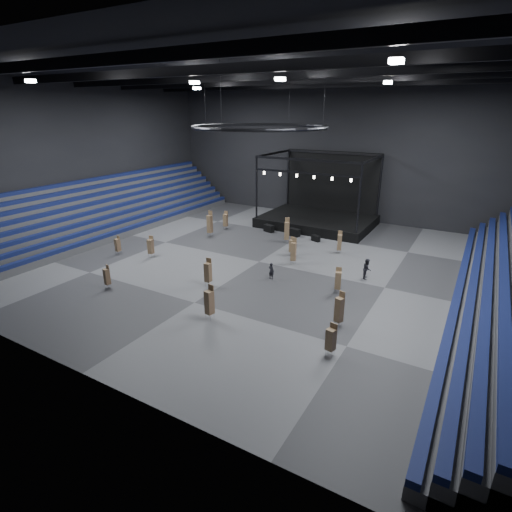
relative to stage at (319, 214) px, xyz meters
The scene contains 29 objects.
floor 16.30m from the stage, 90.00° to the right, with size 50.00×50.00×0.00m, color #525355.
ceiling 23.18m from the stage, 90.00° to the right, with size 50.00×42.00×0.20m, color black.
wall_back 8.93m from the stage, 90.00° to the left, with size 50.00×0.20×18.00m, color black.
wall_front 37.99m from the stage, 90.00° to the right, with size 50.00×0.20×18.00m, color black.
wall_left 30.75m from the stage, 147.00° to the right, with size 0.20×42.00×18.00m, color black.
bleachers_left 28.10m from the stage, 144.71° to the right, with size 7.20×40.00×6.40m.
stage is the anchor object (origin of this frame).
truss_ring 19.93m from the stage, 90.00° to the right, with size 12.30×12.30×5.15m.
roof_girders 22.62m from the stage, 90.00° to the right, with size 49.00×30.35×0.70m.
floodlights 25.28m from the stage, 90.00° to the right, with size 28.60×16.60×0.25m.
flight_case_left 7.76m from the stage, 122.57° to the right, with size 1.33×0.66×0.88m, color black.
flight_case_mid 6.61m from the stage, 95.49° to the right, with size 1.37×0.69×0.91m, color black.
flight_case_right 7.58m from the stage, 71.28° to the right, with size 1.04×0.52×0.69m, color black.
chair_stack_0 9.39m from the stage, 91.59° to the right, with size 0.67×0.67×2.97m.
chair_stack_1 29.40m from the stage, 106.21° to the right, with size 0.50×0.50×2.09m.
chair_stack_2 28.35m from the stage, 84.67° to the right, with size 0.64×0.64×2.70m.
chair_stack_3 11.50m from the stage, 57.85° to the right, with size 0.57×0.57×2.46m.
chair_stack_4 21.43m from the stage, 64.36° to the right, with size 0.62×0.62×2.27m.
chair_stack_5 25.94m from the stage, 122.66° to the right, with size 0.54×0.54×2.04m.
chair_stack_6 15.00m from the stage, 129.13° to the right, with size 0.59×0.59×3.11m.
chair_stack_7 23.16m from the stage, 116.65° to the right, with size 0.59×0.59×2.29m.
chair_stack_8 26.96m from the stage, 65.55° to the right, with size 0.64×0.64×2.69m.
chair_stack_9 15.43m from the stage, 77.91° to the right, with size 0.51×0.51×2.70m.
chair_stack_10 30.63m from the stage, 67.14° to the right, with size 0.63×0.63×2.20m.
chair_stack_11 13.04m from the stage, 81.09° to the right, with size 0.48×0.48×2.01m.
chair_stack_12 12.57m from the stage, 139.13° to the right, with size 0.56×0.56×2.34m.
chair_stack_13 23.57m from the stage, 92.29° to the right, with size 0.55×0.55×2.54m.
man_center 19.70m from the stage, 81.01° to the right, with size 0.56×0.37×1.54m, color black.
crew_member 18.32m from the stage, 54.91° to the right, with size 0.91×0.71×1.87m, color black.
Camera 1 is at (18.55, -32.79, 14.53)m, focal length 28.00 mm.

